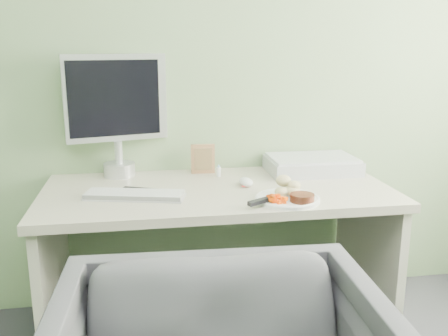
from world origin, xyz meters
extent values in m
plane|color=gray|center=(0.00, 2.00, 1.35)|extent=(3.50, 0.00, 3.50)
cube|color=beige|center=(0.00, 1.62, 0.71)|extent=(1.60, 0.75, 0.04)
cube|color=beige|center=(-0.76, 1.62, 0.34)|extent=(0.04, 0.70, 0.69)
cube|color=beige|center=(0.76, 1.62, 0.34)|extent=(0.04, 0.70, 0.69)
cylinder|color=white|center=(0.26, 1.39, 0.74)|extent=(0.27, 0.27, 0.01)
cylinder|color=black|center=(0.31, 1.32, 0.76)|extent=(0.13, 0.13, 0.03)
ellipsoid|color=tan|center=(0.29, 1.42, 0.78)|extent=(0.14, 0.11, 0.07)
cube|color=#FF4D05|center=(0.20, 1.33, 0.77)|extent=(0.08, 0.07, 0.04)
cube|color=silver|center=(0.24, 1.38, 0.75)|extent=(0.15, 0.10, 0.01)
cube|color=black|center=(0.12, 1.31, 0.76)|extent=(0.10, 0.07, 0.02)
cube|color=black|center=(-0.36, 1.58, 0.73)|extent=(0.28, 0.27, 0.00)
cube|color=white|center=(-0.38, 1.54, 0.75)|extent=(0.44, 0.22, 0.02)
ellipsoid|color=white|center=(0.14, 1.64, 0.75)|extent=(0.07, 0.11, 0.04)
cube|color=#996947|center=(-0.03, 1.91, 0.81)|extent=(0.12, 0.02, 0.15)
cylinder|color=white|center=(0.04, 1.83, 0.75)|extent=(0.02, 0.02, 0.05)
cone|color=#7DA3C9|center=(0.04, 1.83, 0.79)|extent=(0.02, 0.02, 0.02)
cube|color=#AFB2B6|center=(0.53, 1.84, 0.77)|extent=(0.45, 0.30, 0.07)
cylinder|color=silver|center=(-0.46, 1.92, 0.76)|extent=(0.16, 0.16, 0.07)
cylinder|color=silver|center=(-0.46, 1.92, 0.85)|extent=(0.04, 0.04, 0.11)
cube|color=silver|center=(-0.46, 1.95, 1.12)|extent=(0.50, 0.16, 0.42)
cube|color=black|center=(-0.46, 1.92, 1.12)|extent=(0.43, 0.11, 0.37)
camera|label=1|loc=(-0.33, -0.56, 1.38)|focal=40.00mm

